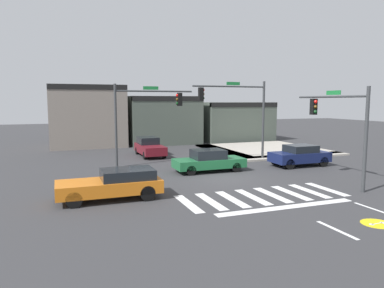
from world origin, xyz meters
TOP-DOWN VIEW (x-y plane):
  - ground_plane at (0.00, 0.00)m, footprint 120.00×120.00m
  - crosswalk_near at (0.00, -4.50)m, footprint 8.17×3.01m
  - bike_detector_marking at (1.91, -9.50)m, footprint 1.18×1.18m
  - curb_corner_northeast at (8.49, 9.42)m, footprint 10.00×10.60m
  - storefront_row at (1.28, 18.89)m, footprint 24.38×5.92m
  - traffic_signal_northeast at (3.64, 5.15)m, footprint 6.01×0.32m
  - traffic_signal_southeast at (5.15, -3.74)m, footprint 0.32×5.44m
  - traffic_signal_northwest at (-3.37, 5.78)m, footprint 5.67×0.32m
  - car_green at (-0.03, 2.09)m, footprint 4.62×1.84m
  - car_maroon at (-2.05, 10.05)m, footprint 1.78×4.36m
  - car_orange at (-6.86, -2.54)m, footprint 4.77×1.92m
  - car_navy at (6.81, 1.68)m, footprint 4.14×1.88m

SIDE VIEW (x-z plane):
  - ground_plane at x=0.00m, z-range 0.00..0.00m
  - bike_detector_marking at x=1.91m, z-range 0.00..0.01m
  - crosswalk_near at x=0.00m, z-range 0.00..0.01m
  - curb_corner_northeast at x=8.49m, z-range 0.00..0.15m
  - car_green at x=-0.03m, z-range -0.01..1.44m
  - car_orange at x=-6.86m, z-range 0.04..1.44m
  - car_maroon at x=-2.05m, z-range -0.01..1.54m
  - car_navy at x=6.81m, z-range 0.02..1.52m
  - storefront_row at x=1.28m, z-range -0.42..5.75m
  - traffic_signal_southeast at x=5.15m, z-range 1.01..6.34m
  - traffic_signal_northwest at x=-3.37m, z-range 1.11..6.88m
  - traffic_signal_northeast at x=3.64m, z-range 1.21..7.33m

